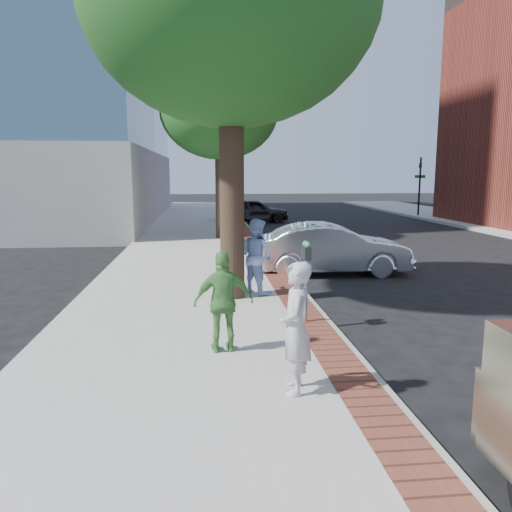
{
  "coord_description": "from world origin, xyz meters",
  "views": [
    {
      "loc": [
        -1.21,
        -8.71,
        2.82
      ],
      "look_at": [
        -0.19,
        0.96,
        1.2
      ],
      "focal_mm": 35.0,
      "sensor_mm": 36.0,
      "label": 1
    }
  ],
  "objects": [
    {
      "name": "sidewalk",
      "position": [
        -1.5,
        8.0,
        0.07
      ],
      "size": [
        5.0,
        60.0,
        0.15
      ],
      "primitive_type": "cube",
      "color": "#9E9991",
      "rests_on": "ground"
    },
    {
      "name": "brick_strip",
      "position": [
        0.7,
        8.0,
        0.15
      ],
      "size": [
        0.6,
        60.0,
        0.01
      ],
      "primitive_type": "cube",
      "color": "brown",
      "rests_on": "sidewalk"
    },
    {
      "name": "ground",
      "position": [
        0.0,
        0.0,
        0.0
      ],
      "size": [
        120.0,
        120.0,
        0.0
      ],
      "primitive_type": "plane",
      "color": "black",
      "rests_on": "ground"
    },
    {
      "name": "person_officer",
      "position": [
        -0.04,
        2.2,
        0.99
      ],
      "size": [
        1.01,
        1.03,
        1.68
      ],
      "primitive_type": "imported",
      "rotation": [
        0.0,
        0.0,
        2.28
      ],
      "color": "#98B4EB",
      "rests_on": "sidewalk"
    },
    {
      "name": "parking_meter",
      "position": [
        0.6,
        -0.11,
        1.21
      ],
      "size": [
        0.12,
        0.32,
        1.47
      ],
      "color": "gray",
      "rests_on": "sidewalk"
    },
    {
      "name": "tree_far",
      "position": [
        -0.5,
        12.0,
        5.3
      ],
      "size": [
        4.8,
        4.8,
        7.14
      ],
      "color": "black",
      "rests_on": "sidewalk"
    },
    {
      "name": "person_green",
      "position": [
        -0.93,
        -1.45,
        0.92
      ],
      "size": [
        0.93,
        0.46,
        1.53
      ],
      "primitive_type": "imported",
      "rotation": [
        0.0,
        0.0,
        3.23
      ],
      "color": "#509342",
      "rests_on": "sidewalk"
    },
    {
      "name": "office_base",
      "position": [
        -13.0,
        22.0,
        2.0
      ],
      "size": [
        18.2,
        22.2,
        4.0
      ],
      "primitive_type": "cube",
      "color": "gray",
      "rests_on": "ground"
    },
    {
      "name": "bg_car",
      "position": [
        1.63,
        19.8,
        0.69
      ],
      "size": [
        4.19,
        2.0,
        1.38
      ],
      "primitive_type": "imported",
      "rotation": [
        0.0,
        0.0,
        1.66
      ],
      "color": "black",
      "rests_on": "ground"
    },
    {
      "name": "signal_far",
      "position": [
        12.5,
        22.0,
        2.25
      ],
      "size": [
        0.7,
        0.15,
        3.8
      ],
      "color": "black",
      "rests_on": "ground"
    },
    {
      "name": "sedan_silver",
      "position": [
        2.36,
        4.84,
        0.72
      ],
      "size": [
        4.4,
        1.7,
        1.43
      ],
      "primitive_type": "imported",
      "rotation": [
        0.0,
        0.0,
        1.53
      ],
      "color": "silver",
      "rests_on": "ground"
    },
    {
      "name": "signal_near",
      "position": [
        0.9,
        22.0,
        2.25
      ],
      "size": [
        0.7,
        0.15,
        3.8
      ],
      "color": "black",
      "rests_on": "ground"
    },
    {
      "name": "curb",
      "position": [
        1.05,
        8.0,
        0.07
      ],
      "size": [
        0.1,
        60.0,
        0.15
      ],
      "primitive_type": "cube",
      "color": "gray",
      "rests_on": "ground"
    },
    {
      "name": "tree_near",
      "position": [
        -0.6,
        1.9,
        6.17
      ],
      "size": [
        6.0,
        6.0,
        8.51
      ],
      "color": "black",
      "rests_on": "sidewalk"
    },
    {
      "name": "person_gray",
      "position": [
        -0.12,
        -2.97,
        0.96
      ],
      "size": [
        0.48,
        0.65,
        1.63
      ],
      "primitive_type": "imported",
      "rotation": [
        0.0,
        0.0,
        -1.73
      ],
      "color": "#B3B3B8",
      "rests_on": "sidewalk"
    }
  ]
}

